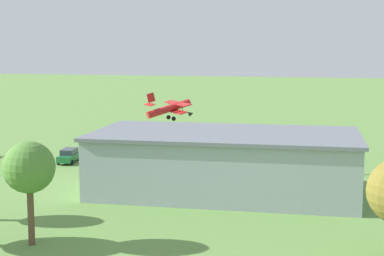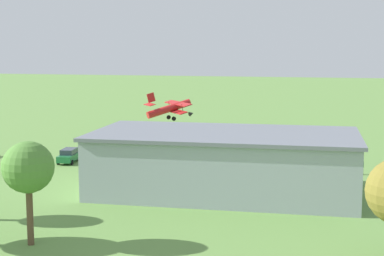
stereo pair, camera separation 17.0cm
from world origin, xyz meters
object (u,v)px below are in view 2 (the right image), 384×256
car_orange (22,154)px  person_crossing_taxiway (248,156)px  person_by_parked_cars (314,166)px  person_watching_takeoff (362,167)px  biplane (171,108)px  person_near_hangar_door (160,150)px  car_green (69,155)px  hangar (225,162)px  person_walking_on_apron (197,152)px  car_black (127,159)px  tree_behind_hangar_right (28,168)px

car_orange → person_crossing_taxiway: 28.85m
person_by_parked_cars → car_orange: bearing=2.0°
car_orange → person_watching_takeoff: person_watching_takeoff is taller
biplane → person_near_hangar_door: (-1.32, 9.65, -4.54)m
biplane → car_green: bearing=61.8°
hangar → person_watching_takeoff: hangar is taller
person_near_hangar_door → person_walking_on_apron: bearing=-176.2°
person_walking_on_apron → hangar: bearing=111.7°
person_by_parked_cars → person_crossing_taxiway: bearing=-28.6°
person_walking_on_apron → person_watching_takeoff: bearing=164.9°
biplane → car_orange: bearing=47.6°
person_crossing_taxiway → person_near_hangar_door: bearing=-5.3°
biplane → car_black: bearing=86.7°
person_near_hangar_door → person_crossing_taxiway: (-11.85, 1.11, -0.10)m
hangar → person_near_hangar_door: (11.88, -17.22, -2.19)m
hangar → person_walking_on_apron: bearing=-68.3°
hangar → tree_behind_hangar_right: tree_behind_hangar_right is taller
tree_behind_hangar_right → car_orange: bearing=-59.2°
biplane → person_by_parked_cars: size_ratio=4.58×
car_orange → person_near_hangar_door: bearing=-157.2°
biplane → person_near_hangar_door: bearing=97.8°
car_black → tree_behind_hangar_right: 29.96m
person_watching_takeoff → car_orange: bearing=2.3°
car_black → person_crossing_taxiway: bearing=-158.5°
car_black → person_watching_takeoff: (-27.80, -1.45, 0.09)m
hangar → tree_behind_hangar_right: bearing=59.9°
car_green → person_crossing_taxiway: car_green is taller
tree_behind_hangar_right → biplane: bearing=-87.1°
car_black → car_orange: size_ratio=1.04×
person_by_parked_cars → car_green: bearing=1.8°
car_green → person_near_hangar_door: size_ratio=2.78×
car_black → person_by_parked_cars: bearing=-177.3°
car_black → person_crossing_taxiway: person_crossing_taxiway is taller
biplane → car_orange: (15.09, 16.54, -4.55)m
biplane → person_watching_takeoff: bearing=151.0°
person_watching_takeoff → person_by_parked_cars: bearing=4.1°
car_green → car_orange: size_ratio=1.15×
car_green → car_black: bearing=179.0°
car_black → person_walking_on_apron: size_ratio=2.74×
car_black → hangar: bearing=143.3°
person_watching_takeoff → person_near_hangar_door: bearing=-11.6°
hangar → person_by_parked_cars: (-8.26, -11.60, -2.25)m
person_near_hangar_door → person_crossing_taxiway: person_near_hangar_door is taller
car_black → car_green: size_ratio=0.90×
person_near_hangar_door → person_crossing_taxiway: bearing=174.7°
biplane → person_walking_on_apron: bearing=123.7°
car_green → tree_behind_hangar_right: tree_behind_hangar_right is taller
person_by_parked_cars → person_crossing_taxiway: 9.43m
person_crossing_taxiway → person_by_parked_cars: bearing=151.4°
hangar → person_crossing_taxiway: 16.27m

